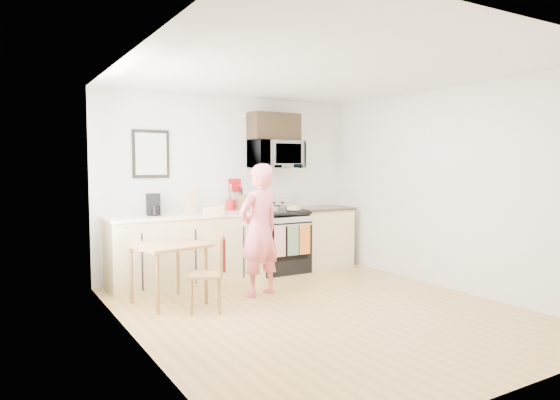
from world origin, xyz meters
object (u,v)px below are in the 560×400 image
microwave (275,154)px  person (259,230)px  chair (216,262)px  range (279,243)px  dining_table (168,251)px  cake (294,208)px

microwave → person: 1.74m
microwave → chair: bearing=-137.2°
range → microwave: (-0.00, 0.10, 1.32)m
dining_table → chair: 0.66m
microwave → person: microwave is taller
cake → dining_table: bearing=-161.7°
range → person: bearing=-130.7°
dining_table → microwave: bearing=25.7°
person → dining_table: bearing=-23.6°
chair → microwave: bearing=64.4°
microwave → chair: microwave is taller
person → dining_table: size_ratio=2.10×
range → chair: range is taller
range → chair: (-1.63, -1.40, 0.10)m
dining_table → person: bearing=-10.3°
range → dining_table: size_ratio=1.51×
range → dining_table: (-1.99, -0.85, 0.18)m
dining_table → chair: chair is taller
range → dining_table: 2.17m
range → chair: size_ratio=1.39×
microwave → dining_table: (-1.99, -0.96, -1.14)m
cake → person: bearing=-139.7°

